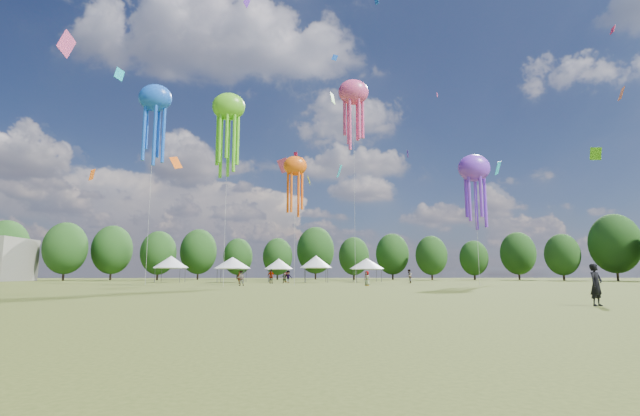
{
  "coord_description": "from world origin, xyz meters",
  "views": [
    {
      "loc": [
        -2.6,
        -17.72,
        1.2
      ],
      "look_at": [
        -0.18,
        15.0,
        6.0
      ],
      "focal_mm": 25.62,
      "sensor_mm": 36.0,
      "label": 1
    }
  ],
  "objects": [
    {
      "name": "show_kites",
      "position": [
        0.3,
        38.39,
        19.53
      ],
      "size": [
        43.0,
        20.06,
        30.07
      ],
      "color": "#5FCB21",
      "rests_on": "ground"
    },
    {
      "name": "ground",
      "position": [
        0.0,
        0.0,
        0.0
      ],
      "size": [
        300.0,
        300.0,
        0.0
      ],
      "primitive_type": "plane",
      "color": "#384416",
      "rests_on": "ground"
    },
    {
      "name": "observer_main",
      "position": [
        9.41,
        -0.65,
        0.82
      ],
      "size": [
        0.7,
        0.61,
        1.63
      ],
      "primitive_type": "imported",
      "rotation": [
        0.0,
        0.0,
        0.45
      ],
      "color": "black",
      "rests_on": "ground"
    },
    {
      "name": "festival_tents",
      "position": [
        -4.64,
        55.84,
        3.05
      ],
      "size": [
        37.08,
        10.24,
        4.14
      ],
      "color": "#47474C",
      "rests_on": "ground"
    },
    {
      "name": "small_kites",
      "position": [
        -1.01,
        42.05,
        28.64
      ],
      "size": [
        76.3,
        57.95,
        45.97
      ],
      "color": "#5FCB21",
      "rests_on": "ground"
    },
    {
      "name": "treeline",
      "position": [
        -3.87,
        62.51,
        6.54
      ],
      "size": [
        201.57,
        95.24,
        13.43
      ],
      "color": "#38281C",
      "rests_on": "ground"
    },
    {
      "name": "spectators_far",
      "position": [
        1.17,
        46.54,
        0.88
      ],
      "size": [
        23.99,
        26.99,
        1.93
      ],
      "color": "gray",
      "rests_on": "ground"
    },
    {
      "name": "spectator_near",
      "position": [
        -7.48,
        32.78,
        0.81
      ],
      "size": [
        0.82,
        0.66,
        1.62
      ],
      "primitive_type": "imported",
      "rotation": [
        0.0,
        0.0,
        3.2
      ],
      "color": "gray",
      "rests_on": "ground"
    }
  ]
}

